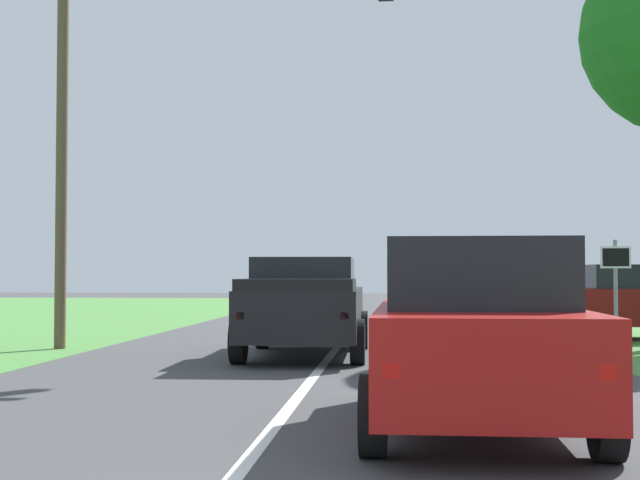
% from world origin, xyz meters
% --- Properties ---
extents(ground_plane, '(120.00, 120.00, 0.00)m').
position_xyz_m(ground_plane, '(0.00, 9.01, 0.00)').
color(ground_plane, '#424244').
extents(red_suv_near, '(2.26, 4.85, 1.93)m').
position_xyz_m(red_suv_near, '(2.07, 6.03, 1.01)').
color(red_suv_near, '#9E1411').
rests_on(red_suv_near, ground_plane).
extents(pickup_truck_lead, '(2.41, 5.37, 1.89)m').
position_xyz_m(pickup_truck_lead, '(-0.48, 13.93, 0.98)').
color(pickup_truck_lead, black).
rests_on(pickup_truck_lead, ground_plane).
extents(traffic_light, '(7.77, 0.40, 8.87)m').
position_xyz_m(traffic_light, '(-3.94, 15.26, 5.80)').
color(traffic_light, brown).
rests_on(traffic_light, ground_plane).
extents(keep_moving_sign, '(0.60, 0.09, 2.26)m').
position_xyz_m(keep_moving_sign, '(5.66, 15.21, 1.45)').
color(keep_moving_sign, gray).
rests_on(keep_moving_sign, ground_plane).
extents(crossing_suv_far, '(4.79, 2.22, 1.80)m').
position_xyz_m(crossing_suv_far, '(7.15, 19.18, 0.95)').
color(crossing_suv_far, maroon).
rests_on(crossing_suv_far, ground_plane).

